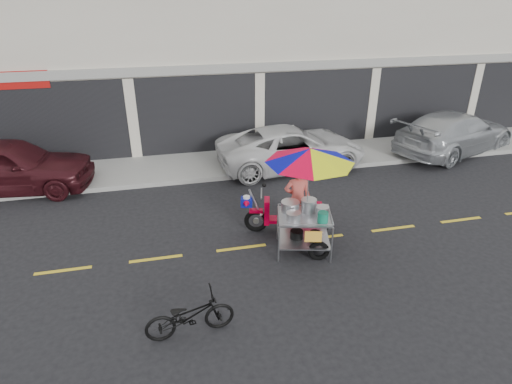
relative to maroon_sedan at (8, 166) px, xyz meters
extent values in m
plane|color=black|center=(8.15, -4.70, -0.82)|extent=(90.00, 90.00, 0.00)
cube|color=gray|center=(8.15, 0.80, -0.74)|extent=(45.00, 3.00, 0.15)
cube|color=beige|center=(8.15, 5.80, 3.18)|extent=(36.00, 8.00, 8.00)
cube|color=black|center=(8.15, 1.77, 0.63)|extent=(35.28, 0.06, 2.90)
cube|color=gray|center=(8.15, 1.75, 2.28)|extent=(36.00, 0.12, 0.30)
cube|color=gold|center=(8.15, -4.70, -0.81)|extent=(42.00, 0.10, 0.01)
imported|color=#391016|center=(0.00, 0.00, 0.00)|extent=(5.01, 2.50, 1.64)
imported|color=silver|center=(8.83, -0.06, -0.11)|extent=(5.20, 2.62, 1.41)
imported|color=#B6BBBF|center=(15.19, 0.00, -0.05)|extent=(5.69, 3.87, 1.53)
imported|color=black|center=(4.72, -7.24, -0.40)|extent=(1.63, 0.68, 0.83)
torus|color=black|center=(6.67, -4.02, -0.52)|extent=(0.62, 0.27, 0.61)
torus|color=black|center=(8.22, -4.42, -0.52)|extent=(0.62, 0.27, 0.61)
cylinder|color=#9EA0A5|center=(6.67, -4.02, -0.52)|extent=(0.16, 0.10, 0.15)
cylinder|color=#9EA0A5|center=(8.22, -4.42, -0.52)|extent=(0.16, 0.10, 0.15)
cube|color=#B50022|center=(6.67, -4.02, -0.23)|extent=(0.36, 0.21, 0.09)
cylinder|color=#9EA0A5|center=(6.67, -4.02, -0.07)|extent=(0.39, 0.15, 0.86)
cube|color=#B50022|center=(6.93, -4.08, -0.23)|extent=(0.22, 0.38, 0.64)
cube|color=#B50022|center=(7.39, -4.20, -0.48)|extent=(0.90, 0.50, 0.09)
cube|color=#B50022|center=(7.86, -4.32, -0.23)|extent=(0.85, 0.47, 0.43)
cube|color=black|center=(7.76, -4.30, 0.02)|extent=(0.74, 0.42, 0.11)
cylinder|color=#9EA0A5|center=(6.79, -4.05, 0.25)|extent=(0.18, 0.58, 0.04)
sphere|color=black|center=(6.91, -3.86, 0.38)|extent=(0.11, 0.11, 0.11)
cylinder|color=white|center=(6.79, -4.05, -0.30)|extent=(0.16, 0.16, 0.05)
cube|color=navy|center=(6.44, -3.96, 0.02)|extent=(0.33, 0.30, 0.21)
cylinder|color=white|center=(6.44, -3.96, 0.14)|extent=(0.21, 0.21, 0.05)
cone|color=#B50022|center=(6.39, -4.13, 0.04)|extent=(0.25, 0.28, 0.19)
torus|color=black|center=(7.76, -5.57, -0.58)|extent=(0.50, 0.23, 0.49)
cylinder|color=#9EA0A5|center=(6.85, -5.45, -0.36)|extent=(0.05, 0.05, 0.91)
cylinder|color=#9EA0A5|center=(7.09, -4.51, -0.36)|extent=(0.05, 0.05, 0.91)
cylinder|color=#9EA0A5|center=(7.99, -5.74, -0.36)|extent=(0.05, 0.05, 0.91)
cylinder|color=#9EA0A5|center=(8.23, -4.81, -0.36)|extent=(0.05, 0.05, 0.91)
cube|color=#9EA0A5|center=(7.54, -5.13, -0.50)|extent=(1.38, 1.23, 0.03)
cube|color=#9EA0A5|center=(7.54, -5.13, 0.09)|extent=(1.38, 1.23, 0.04)
cylinder|color=#9EA0A5|center=(7.42, -5.59, 0.16)|extent=(1.15, 0.32, 0.03)
cylinder|color=#9EA0A5|center=(7.66, -4.66, 0.16)|extent=(1.15, 0.32, 0.03)
cylinder|color=#9EA0A5|center=(6.97, -4.98, 0.16)|extent=(0.27, 0.94, 0.03)
cylinder|color=#9EA0A5|center=(8.11, -5.27, 0.16)|extent=(0.27, 0.94, 0.03)
cylinder|color=#9EA0A5|center=(7.66, -4.66, -0.50)|extent=(0.24, 0.79, 0.04)
cylinder|color=#9EA0A5|center=(7.66, -4.66, 0.04)|extent=(0.24, 0.79, 0.04)
cube|color=#F5AE31|center=(7.57, -5.67, -0.12)|extent=(0.37, 0.11, 0.27)
cylinder|color=#B7B7BC|center=(7.29, -4.84, 0.23)|extent=(0.51, 0.51, 0.22)
cylinder|color=#B7B7BC|center=(7.71, -4.93, 0.25)|extent=(0.43, 0.43, 0.28)
cylinder|color=#B7B7BC|center=(7.95, -5.18, 0.21)|extent=(0.35, 0.35, 0.19)
cylinder|color=#B7B7BC|center=(7.24, -5.25, 0.19)|extent=(0.40, 0.40, 0.16)
cylinder|color=#137356|center=(7.84, -5.48, 0.23)|extent=(0.29, 0.29, 0.24)
cylinder|color=black|center=(7.39, -5.09, -0.39)|extent=(0.37, 0.37, 0.19)
cylinder|color=black|center=(7.80, -5.19, -0.40)|extent=(0.31, 0.31, 0.17)
cylinder|color=#9EA0A5|center=(7.62, -5.04, 0.89)|extent=(0.03, 0.03, 1.61)
sphere|color=#9EA0A5|center=(7.62, -5.04, 1.72)|extent=(0.06, 0.06, 0.06)
imported|color=#D4544B|center=(7.65, -4.27, 0.09)|extent=(0.75, 0.59, 1.82)
camera|label=1|loc=(4.53, -13.18, 4.81)|focal=30.00mm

